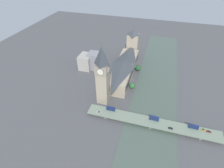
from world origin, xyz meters
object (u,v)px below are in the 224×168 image
object	(u,v)px
parliament_hall	(124,69)
victoria_tower	(133,43)
double_decker_bus_lead	(111,109)
double_decker_bus_rear	(154,118)
double_decker_bus_mid	(194,127)
car_northbound_lead	(209,132)
car_northbound_tail	(203,130)
road_bridge	(151,122)
car_southbound_lead	(171,128)
car_northbound_mid	(99,112)
clock_tower	(103,75)

from	to	relation	value
parliament_hall	victoria_tower	distance (m)	67.39
double_decker_bus_lead	double_decker_bus_rear	size ratio (longest dim) A/B	1.04
double_decker_bus_mid	double_decker_bus_rear	size ratio (longest dim) A/B	0.97
victoria_tower	car_northbound_lead	distance (m)	187.53
parliament_hall	double_decker_bus_mid	bearing A→B (deg)	139.29
double_decker_bus_rear	car_northbound_tail	world-z (taller)	double_decker_bus_rear
parliament_hall	road_bridge	size ratio (longest dim) A/B	0.71
car_southbound_lead	road_bridge	bearing A→B (deg)	-10.59
double_decker_bus_lead	car_northbound_mid	xyz separation A→B (m)	(12.48, 7.81, -1.86)
double_decker_bus_rear	victoria_tower	bearing A→B (deg)	-69.98
parliament_hall	double_decker_bus_lead	size ratio (longest dim) A/B	9.75
road_bridge	double_decker_bus_mid	distance (m)	44.75
double_decker_bus_lead	car_northbound_tail	distance (m)	102.78
parliament_hall	road_bridge	xyz separation A→B (m)	(-51.56, 86.06, -8.90)
road_bridge	car_northbound_lead	xyz separation A→B (m)	(-59.97, -2.90, 1.59)
parliament_hall	double_decker_bus_lead	xyz separation A→B (m)	(-3.11, 82.14, -5.43)
victoria_tower	car_northbound_lead	size ratio (longest dim) A/B	11.36
car_northbound_mid	car_northbound_tail	distance (m)	115.48
parliament_hall	victoria_tower	world-z (taller)	victoria_tower
car_northbound_tail	double_decker_bus_lead	bearing A→B (deg)	-0.20
double_decker_bus_mid	car_northbound_tail	xyz separation A→B (m)	(-9.84, -0.15, -1.91)
double_decker_bus_rear	car_northbound_mid	size ratio (longest dim) A/B	2.22
parliament_hall	road_bridge	distance (m)	100.72
car_northbound_lead	double_decker_bus_lead	bearing A→B (deg)	-0.54
clock_tower	double_decker_bus_rear	size ratio (longest dim) A/B	7.43
victoria_tower	road_bridge	size ratio (longest dim) A/B	0.36
road_bridge	double_decker_bus_rear	bearing A→B (deg)	-131.23
car_northbound_tail	car_northbound_mid	bearing A→B (deg)	3.70
double_decker_bus_mid	double_decker_bus_rear	distance (m)	41.72
victoria_tower	car_northbound_lead	xyz separation A→B (m)	(-111.59, 149.48, -19.27)
parliament_hall	double_decker_bus_mid	size ratio (longest dim) A/B	10.49
road_bridge	double_decker_bus_rear	world-z (taller)	double_decker_bus_rear
clock_tower	car_southbound_lead	distance (m)	95.65
double_decker_bus_lead	car_northbound_mid	size ratio (longest dim) A/B	2.31
car_northbound_lead	car_southbound_lead	distance (m)	39.46
car_northbound_lead	car_northbound_tail	bearing A→B (deg)	-6.77
victoria_tower	road_bridge	distance (m)	162.23
car_southbound_lead	car_northbound_mid	bearing A→B (deg)	-0.04
double_decker_bus_lead	car_northbound_tail	bearing A→B (deg)	179.80
double_decker_bus_lead	car_northbound_lead	xyz separation A→B (m)	(-108.42, 1.02, -1.88)
car_northbound_lead	parliament_hall	bearing A→B (deg)	-36.71
road_bridge	double_decker_bus_mid	size ratio (longest dim) A/B	14.76
parliament_hall	car_northbound_tail	xyz separation A→B (m)	(-105.88, 82.49, -7.28)
double_decker_bus_mid	car_southbound_lead	size ratio (longest dim) A/B	2.21
car_northbound_lead	car_northbound_mid	world-z (taller)	car_northbound_mid
double_decker_bus_lead	car_northbound_lead	size ratio (longest dim) A/B	2.30
victoria_tower	car_northbound_tail	world-z (taller)	victoria_tower
parliament_hall	car_northbound_mid	world-z (taller)	parliament_hall
double_decker_bus_mid	car_southbound_lead	distance (m)	24.57
victoria_tower	double_decker_bus_rear	world-z (taller)	victoria_tower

